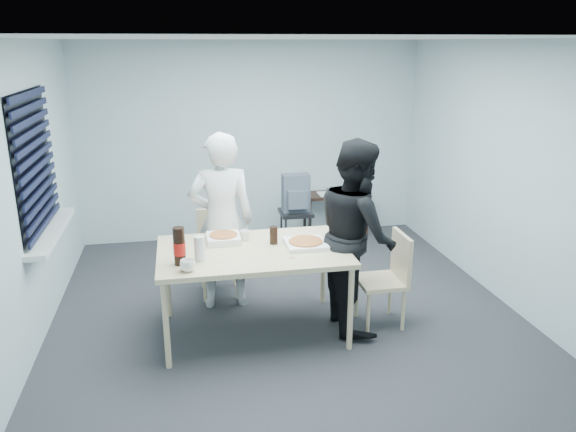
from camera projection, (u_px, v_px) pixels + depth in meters
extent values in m
plane|color=#2B2A2F|center=(288.00, 316.00, 5.49)|extent=(5.00, 5.00, 0.00)
plane|color=white|center=(288.00, 38.00, 4.72)|extent=(5.00, 5.00, 0.00)
plane|color=silver|center=(252.00, 142.00, 7.45)|extent=(4.50, 0.00, 4.50)
plane|color=silver|center=(385.00, 311.00, 2.77)|extent=(4.50, 0.00, 4.50)
plane|color=silver|center=(25.00, 201.00, 4.69)|extent=(0.00, 5.00, 5.00)
plane|color=silver|center=(512.00, 177.00, 5.52)|extent=(0.00, 5.00, 5.00)
plane|color=black|center=(34.00, 162.00, 5.00)|extent=(0.00, 1.30, 1.30)
cube|color=black|center=(37.00, 161.00, 5.00)|extent=(0.04, 1.30, 1.25)
cube|color=silver|center=(52.00, 232.00, 5.21)|extent=(0.18, 1.42, 0.05)
cube|color=beige|center=(253.00, 252.00, 4.98)|extent=(1.67, 1.06, 0.04)
cylinder|color=beige|center=(166.00, 326.00, 4.52)|extent=(0.05, 0.05, 0.77)
cylinder|color=beige|center=(167.00, 279.00, 5.40)|extent=(0.05, 0.05, 0.77)
cylinder|color=beige|center=(350.00, 309.00, 4.80)|extent=(0.05, 0.05, 0.77)
cylinder|color=beige|center=(323.00, 268.00, 5.68)|extent=(0.05, 0.05, 0.77)
cube|color=beige|center=(219.00, 255.00, 5.88)|extent=(0.42, 0.42, 0.04)
cube|color=beige|center=(217.00, 228.00, 5.98)|extent=(0.42, 0.04, 0.44)
cylinder|color=beige|center=(205.00, 283.00, 5.75)|extent=(0.03, 0.03, 0.41)
cylinder|color=beige|center=(203.00, 270.00, 6.07)|extent=(0.03, 0.03, 0.41)
cylinder|color=beige|center=(238.00, 280.00, 5.81)|extent=(0.03, 0.03, 0.41)
cylinder|color=beige|center=(234.00, 268.00, 6.13)|extent=(0.03, 0.03, 0.41)
cube|color=beige|center=(381.00, 282.00, 5.24)|extent=(0.42, 0.42, 0.04)
cube|color=beige|center=(401.00, 256.00, 5.20)|extent=(0.04, 0.42, 0.44)
cylinder|color=beige|center=(368.00, 313.00, 5.11)|extent=(0.03, 0.03, 0.41)
cylinder|color=beige|center=(357.00, 297.00, 5.43)|extent=(0.03, 0.03, 0.41)
cylinder|color=beige|center=(403.00, 310.00, 5.18)|extent=(0.03, 0.03, 0.41)
cylinder|color=beige|center=(390.00, 294.00, 5.49)|extent=(0.03, 0.03, 0.41)
imported|color=silver|center=(222.00, 222.00, 5.50)|extent=(0.65, 0.42, 1.77)
imported|color=black|center=(356.00, 235.00, 5.12)|extent=(0.47, 0.86, 1.77)
cube|color=#341D16|center=(336.00, 195.00, 7.67)|extent=(0.89, 0.39, 0.04)
cylinder|color=#341D16|center=(310.00, 220.00, 7.53)|extent=(0.04, 0.04, 0.55)
cylinder|color=#341D16|center=(305.00, 214.00, 7.83)|extent=(0.04, 0.04, 0.55)
cylinder|color=#341D16|center=(367.00, 217.00, 7.68)|extent=(0.04, 0.04, 0.55)
cylinder|color=#341D16|center=(360.00, 210.00, 7.98)|extent=(0.04, 0.04, 0.55)
cube|color=black|center=(296.00, 213.00, 7.02)|extent=(0.39, 0.39, 0.04)
cylinder|color=black|center=(286.00, 238.00, 6.93)|extent=(0.04, 0.04, 0.50)
cylinder|color=black|center=(281.00, 230.00, 7.22)|extent=(0.04, 0.04, 0.50)
cylinder|color=black|center=(310.00, 237.00, 6.99)|extent=(0.04, 0.04, 0.50)
cylinder|color=black|center=(305.00, 229.00, 7.28)|extent=(0.04, 0.04, 0.50)
cube|color=#565D65|center=(296.00, 193.00, 6.95)|extent=(0.34, 0.18, 0.47)
cube|color=#565D65|center=(298.00, 200.00, 6.85)|extent=(0.25, 0.07, 0.22)
cube|color=white|center=(224.00, 240.00, 5.15)|extent=(0.30, 0.30, 0.03)
cube|color=white|center=(223.00, 237.00, 5.15)|extent=(0.30, 0.30, 0.03)
cylinder|color=#CC7F38|center=(223.00, 235.00, 5.14)|extent=(0.25, 0.25, 0.01)
cube|color=white|center=(306.00, 244.00, 5.05)|extent=(0.36, 0.36, 0.04)
cylinder|color=#CC7F38|center=(306.00, 241.00, 5.04)|extent=(0.30, 0.30, 0.01)
imported|color=white|center=(188.00, 266.00, 4.48)|extent=(0.17, 0.17, 0.10)
imported|color=white|center=(245.00, 235.00, 5.19)|extent=(0.10, 0.10, 0.09)
cylinder|color=black|center=(274.00, 235.00, 5.09)|extent=(0.09, 0.09, 0.16)
cylinder|color=black|center=(179.00, 246.00, 4.59)|extent=(0.10, 0.10, 0.32)
cylinder|color=red|center=(179.00, 249.00, 4.59)|extent=(0.10, 0.10, 0.11)
cylinder|color=silver|center=(199.00, 248.00, 4.69)|extent=(0.09, 0.09, 0.21)
torus|color=red|center=(292.00, 258.00, 4.78)|extent=(0.06, 0.06, 0.00)
cube|color=white|center=(326.00, 194.00, 7.62)|extent=(0.25, 0.31, 0.00)
cube|color=black|center=(352.00, 190.00, 7.70)|extent=(0.13, 0.10, 0.05)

